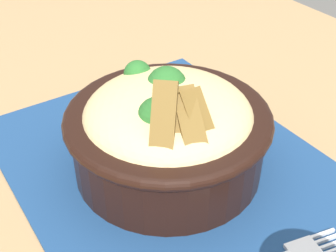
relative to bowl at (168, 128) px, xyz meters
name	(u,v)px	position (x,y,z in m)	size (l,w,h in m)	color
table	(182,240)	(0.04, -0.01, -0.12)	(1.32, 0.93, 0.77)	#99754C
placemat	(179,176)	(0.02, 0.00, -0.05)	(0.41, 0.29, 0.00)	navy
bowl	(168,128)	(0.00, 0.00, 0.00)	(0.21, 0.21, 0.12)	black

